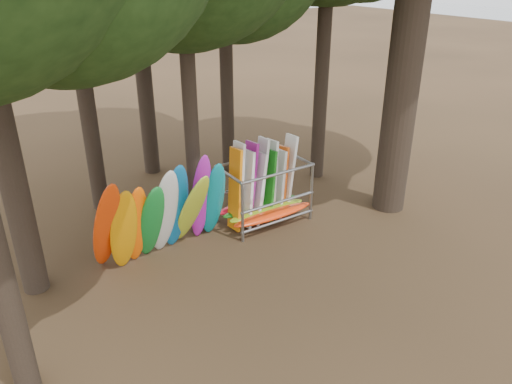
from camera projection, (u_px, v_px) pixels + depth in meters
ground at (272, 260)px, 13.94m from camera, size 120.00×120.00×0.00m
kayak_row at (162, 215)px, 13.52m from camera, size 4.00×1.84×3.08m
storage_rack at (264, 194)px, 15.69m from camera, size 2.89×1.56×2.70m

